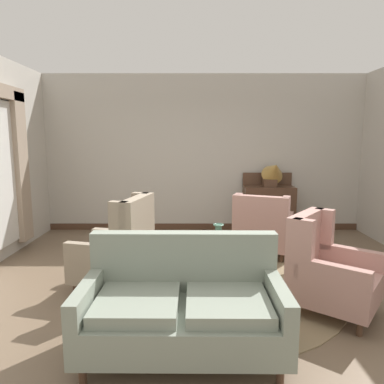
% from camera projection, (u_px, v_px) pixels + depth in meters
% --- Properties ---
extents(ground, '(8.55, 8.55, 0.00)m').
position_uv_depth(ground, '(211.00, 295.00, 4.04)').
color(ground, brown).
extents(wall_back, '(6.27, 0.08, 2.97)m').
position_uv_depth(wall_back, '(203.00, 154.00, 6.76)').
color(wall_back, '#BCB7AD').
rests_on(wall_back, ground).
extents(baseboard_back, '(6.11, 0.03, 0.12)m').
position_uv_depth(baseboard_back, '(202.00, 227.00, 6.92)').
color(baseboard_back, '#4C3323').
rests_on(baseboard_back, ground).
extents(area_rug, '(3.17, 3.17, 0.01)m').
position_uv_depth(area_rug, '(209.00, 283.00, 4.33)').
color(area_rug, '#847051').
rests_on(area_rug, ground).
extents(coffee_table, '(0.83, 0.83, 0.49)m').
position_uv_depth(coffee_table, '(220.00, 257.00, 4.12)').
color(coffee_table, '#4C3323').
rests_on(coffee_table, ground).
extents(porcelain_vase, '(0.16, 0.16, 0.31)m').
position_uv_depth(porcelain_vase, '(217.00, 239.00, 4.06)').
color(porcelain_vase, '#4C7A66').
rests_on(porcelain_vase, coffee_table).
extents(settee, '(1.65, 0.85, 0.96)m').
position_uv_depth(settee, '(182.00, 307.00, 2.90)').
color(settee, gray).
rests_on(settee, ground).
extents(armchair_near_window, '(1.07, 1.11, 0.96)m').
position_uv_depth(armchair_near_window, '(262.00, 229.00, 5.39)').
color(armchair_near_window, tan).
rests_on(armchair_near_window, ground).
extents(armchair_back_corner, '(0.97, 0.90, 1.12)m').
position_uv_depth(armchair_back_corner, '(119.00, 251.00, 4.14)').
color(armchair_back_corner, gray).
rests_on(armchair_back_corner, ground).
extents(armchair_far_left, '(1.07, 1.06, 1.01)m').
position_uv_depth(armchair_far_left, '(326.00, 271.00, 3.60)').
color(armchair_far_left, tan).
rests_on(armchair_far_left, ground).
extents(side_table, '(0.45, 0.45, 0.72)m').
position_uv_depth(side_table, '(313.00, 238.00, 4.79)').
color(side_table, '#4C3323').
rests_on(side_table, ground).
extents(sideboard, '(0.93, 0.43, 1.13)m').
position_uv_depth(sideboard, '(267.00, 207.00, 6.62)').
color(sideboard, '#4C3323').
rests_on(sideboard, ground).
extents(gramophone, '(0.41, 0.53, 0.58)m').
position_uv_depth(gramophone, '(273.00, 172.00, 6.42)').
color(gramophone, '#4C3323').
rests_on(gramophone, sideboard).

